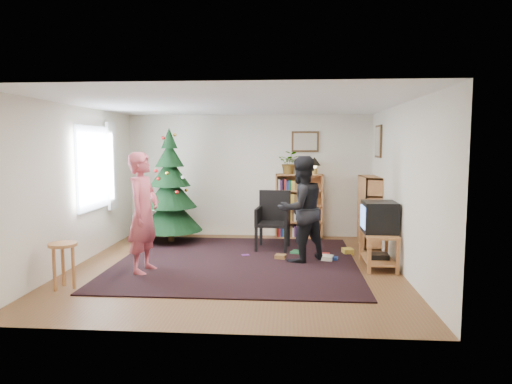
# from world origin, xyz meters

# --- Properties ---
(floor) EXTENTS (5.00, 5.00, 0.00)m
(floor) POSITION_xyz_m (0.00, 0.00, 0.00)
(floor) COLOR brown
(floor) RESTS_ON ground
(ceiling) EXTENTS (5.00, 5.00, 0.00)m
(ceiling) POSITION_xyz_m (0.00, 0.00, 2.50)
(ceiling) COLOR white
(ceiling) RESTS_ON wall_back
(wall_back) EXTENTS (5.00, 0.02, 2.50)m
(wall_back) POSITION_xyz_m (0.00, 2.50, 1.25)
(wall_back) COLOR silver
(wall_back) RESTS_ON floor
(wall_front) EXTENTS (5.00, 0.02, 2.50)m
(wall_front) POSITION_xyz_m (0.00, -2.50, 1.25)
(wall_front) COLOR silver
(wall_front) RESTS_ON floor
(wall_left) EXTENTS (0.02, 5.00, 2.50)m
(wall_left) POSITION_xyz_m (-2.50, 0.00, 1.25)
(wall_left) COLOR silver
(wall_left) RESTS_ON floor
(wall_right) EXTENTS (0.02, 5.00, 2.50)m
(wall_right) POSITION_xyz_m (2.50, 0.00, 1.25)
(wall_right) COLOR silver
(wall_right) RESTS_ON floor
(rug) EXTENTS (3.80, 3.60, 0.02)m
(rug) POSITION_xyz_m (0.00, 0.30, 0.01)
(rug) COLOR black
(rug) RESTS_ON floor
(window_pane) EXTENTS (0.04, 1.20, 1.40)m
(window_pane) POSITION_xyz_m (-2.47, 0.60, 1.50)
(window_pane) COLOR silver
(window_pane) RESTS_ON wall_left
(curtain) EXTENTS (0.06, 0.35, 1.60)m
(curtain) POSITION_xyz_m (-2.43, 1.30, 1.50)
(curtain) COLOR silver
(curtain) RESTS_ON wall_left
(picture_back) EXTENTS (0.55, 0.03, 0.42)m
(picture_back) POSITION_xyz_m (1.15, 2.48, 1.95)
(picture_back) COLOR #4C3319
(picture_back) RESTS_ON wall_back
(picture_right) EXTENTS (0.03, 0.50, 0.60)m
(picture_right) POSITION_xyz_m (2.48, 1.75, 1.95)
(picture_right) COLOR #4C3319
(picture_right) RESTS_ON wall_right
(christmas_tree) EXTENTS (1.22, 1.22, 2.21)m
(christmas_tree) POSITION_xyz_m (-1.45, 1.71, 0.92)
(christmas_tree) COLOR #3F2816
(christmas_tree) RESTS_ON rug
(bookshelf_back) EXTENTS (0.95, 0.30, 1.30)m
(bookshelf_back) POSITION_xyz_m (1.04, 2.34, 0.66)
(bookshelf_back) COLOR #AC6C3D
(bookshelf_back) RESTS_ON floor
(bookshelf_right) EXTENTS (0.30, 0.95, 1.30)m
(bookshelf_right) POSITION_xyz_m (2.34, 1.76, 0.66)
(bookshelf_right) COLOR #AC6C3D
(bookshelf_right) RESTS_ON floor
(tv_stand) EXTENTS (0.47, 0.85, 0.55)m
(tv_stand) POSITION_xyz_m (2.22, 0.17, 0.32)
(tv_stand) COLOR #AC6C3D
(tv_stand) RESTS_ON floor
(crt_tv) EXTENTS (0.50, 0.54, 0.47)m
(crt_tv) POSITION_xyz_m (2.22, 0.17, 0.79)
(crt_tv) COLOR black
(crt_tv) RESTS_ON tv_stand
(armchair) EXTENTS (0.63, 0.63, 1.06)m
(armchair) POSITION_xyz_m (0.55, 1.32, 0.57)
(armchair) COLOR black
(armchair) RESTS_ON rug
(stool) EXTENTS (0.37, 0.37, 0.61)m
(stool) POSITION_xyz_m (-2.12, -1.21, 0.47)
(stool) COLOR #AC6C3D
(stool) RESTS_ON floor
(person_standing) EXTENTS (0.52, 0.71, 1.79)m
(person_standing) POSITION_xyz_m (-1.30, -0.37, 0.89)
(person_standing) COLOR #B64955
(person_standing) RESTS_ON rug
(person_by_chair) EXTENTS (1.05, 1.01, 1.71)m
(person_by_chair) POSITION_xyz_m (1.03, 0.43, 0.86)
(person_by_chair) COLOR black
(person_by_chair) RESTS_ON rug
(potted_plant) EXTENTS (0.49, 0.45, 0.46)m
(potted_plant) POSITION_xyz_m (0.84, 2.34, 1.53)
(potted_plant) COLOR gray
(potted_plant) RESTS_ON bookshelf_back
(table_lamp) EXTENTS (0.26, 0.26, 0.34)m
(table_lamp) POSITION_xyz_m (1.34, 2.34, 1.53)
(table_lamp) COLOR #A57F33
(table_lamp) RESTS_ON bookshelf_back
(floor_clutter) EXTENTS (1.96, 0.69, 0.08)m
(floor_clutter) POSITION_xyz_m (1.15, 0.71, 0.04)
(floor_clutter) COLOR #A51E19
(floor_clutter) RESTS_ON rug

